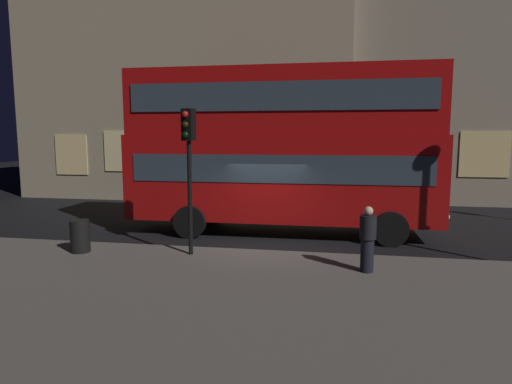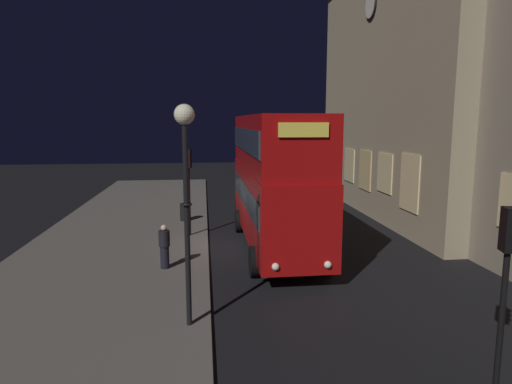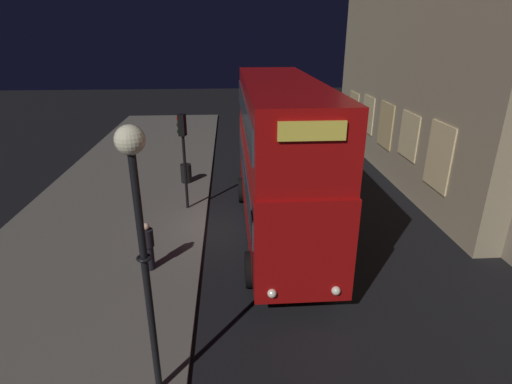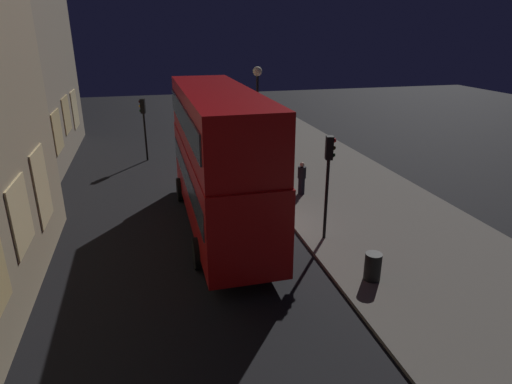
{
  "view_description": "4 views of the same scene",
  "coord_description": "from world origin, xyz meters",
  "px_view_note": "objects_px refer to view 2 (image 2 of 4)",
  "views": [
    {
      "loc": [
        2.13,
        -13.15,
        3.4
      ],
      "look_at": [
        -0.22,
        -0.24,
        1.7
      ],
      "focal_mm": 30.72,
      "sensor_mm": 36.0,
      "label": 1
    },
    {
      "loc": [
        18.78,
        -1.09,
        5.37
      ],
      "look_at": [
        -0.05,
        1.09,
        2.37
      ],
      "focal_mm": 31.52,
      "sensor_mm": 36.0,
      "label": 2
    },
    {
      "loc": [
        14.15,
        0.08,
        7.19
      ],
      "look_at": [
        0.27,
        0.98,
        1.59
      ],
      "focal_mm": 28.39,
      "sensor_mm": 36.0,
      "label": 3
    },
    {
      "loc": [
        -15.78,
        4.42,
        7.67
      ],
      "look_at": [
        -1.7,
        0.88,
        2.22
      ],
      "focal_mm": 30.59,
      "sensor_mm": 36.0,
      "label": 4
    }
  ],
  "objects_px": {
    "double_decker_bus": "(275,175)",
    "traffic_light_far_side": "(508,262)",
    "street_lamp": "(186,166)",
    "pedestrian": "(164,246)",
    "litter_bin": "(185,212)",
    "traffic_light_near_kerb": "(188,174)"
  },
  "relations": [
    {
      "from": "street_lamp",
      "to": "pedestrian",
      "type": "height_order",
      "value": "street_lamp"
    },
    {
      "from": "traffic_light_far_side",
      "to": "street_lamp",
      "type": "xyz_separation_m",
      "value": [
        -3.53,
        -6.17,
        1.56
      ]
    },
    {
      "from": "double_decker_bus",
      "to": "traffic_light_far_side",
      "type": "bearing_deg",
      "value": 13.91
    },
    {
      "from": "pedestrian",
      "to": "litter_bin",
      "type": "bearing_deg",
      "value": 160.11
    },
    {
      "from": "traffic_light_near_kerb",
      "to": "pedestrian",
      "type": "xyz_separation_m",
      "value": [
        4.71,
        -0.74,
        -2.06
      ]
    },
    {
      "from": "double_decker_bus",
      "to": "litter_bin",
      "type": "height_order",
      "value": "double_decker_bus"
    },
    {
      "from": "double_decker_bus",
      "to": "street_lamp",
      "type": "relative_size",
      "value": 1.88
    },
    {
      "from": "double_decker_bus",
      "to": "street_lamp",
      "type": "distance_m",
      "value": 8.18
    },
    {
      "from": "pedestrian",
      "to": "street_lamp",
      "type": "bearing_deg",
      "value": -4.72
    },
    {
      "from": "double_decker_bus",
      "to": "street_lamp",
      "type": "bearing_deg",
      "value": -25.21
    },
    {
      "from": "street_lamp",
      "to": "litter_bin",
      "type": "distance_m",
      "value": 13.1
    },
    {
      "from": "street_lamp",
      "to": "pedestrian",
      "type": "distance_m",
      "value": 5.85
    },
    {
      "from": "double_decker_bus",
      "to": "traffic_light_far_side",
      "type": "distance_m",
      "value": 11.23
    },
    {
      "from": "street_lamp",
      "to": "litter_bin",
      "type": "height_order",
      "value": "street_lamp"
    },
    {
      "from": "traffic_light_near_kerb",
      "to": "pedestrian",
      "type": "distance_m",
      "value": 5.19
    },
    {
      "from": "traffic_light_far_side",
      "to": "litter_bin",
      "type": "height_order",
      "value": "traffic_light_far_side"
    },
    {
      "from": "pedestrian",
      "to": "double_decker_bus",
      "type": "bearing_deg",
      "value": 104.1
    },
    {
      "from": "traffic_light_near_kerb",
      "to": "traffic_light_far_side",
      "type": "bearing_deg",
      "value": 40.38
    },
    {
      "from": "double_decker_bus",
      "to": "traffic_light_far_side",
      "type": "xyz_separation_m",
      "value": [
        10.88,
        2.76,
        -0.42
      ]
    },
    {
      "from": "traffic_light_near_kerb",
      "to": "street_lamp",
      "type": "bearing_deg",
      "value": 15.58
    },
    {
      "from": "litter_bin",
      "to": "traffic_light_near_kerb",
      "type": "bearing_deg",
      "value": 5.81
    },
    {
      "from": "traffic_light_near_kerb",
      "to": "street_lamp",
      "type": "height_order",
      "value": "street_lamp"
    }
  ]
}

